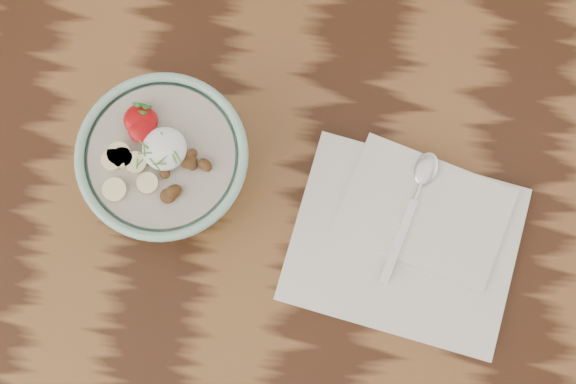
# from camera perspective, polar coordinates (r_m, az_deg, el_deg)

# --- Properties ---
(table) EXTENTS (1.60, 0.90, 0.75)m
(table) POSITION_cam_1_polar(r_m,az_deg,el_deg) (1.06, -8.28, -5.40)
(table) COLOR #32190C
(table) RESTS_ON ground
(breakfast_bowl) EXTENTS (0.19, 0.19, 0.13)m
(breakfast_bowl) POSITION_cam_1_polar(r_m,az_deg,el_deg) (0.92, -8.64, 2.03)
(breakfast_bowl) COLOR #88B8A0
(breakfast_bowl) RESTS_ON table
(napkin) EXTENTS (0.29, 0.25, 0.02)m
(napkin) POSITION_cam_1_polar(r_m,az_deg,el_deg) (0.96, 8.55, -3.20)
(napkin) COLOR silver
(napkin) RESTS_ON table
(spoon) EXTENTS (0.06, 0.17, 0.01)m
(spoon) POSITION_cam_1_polar(r_m,az_deg,el_deg) (0.96, 9.33, 0.37)
(spoon) COLOR silver
(spoon) RESTS_ON napkin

